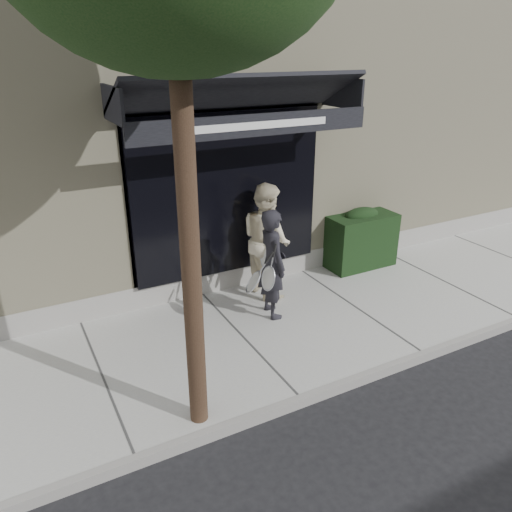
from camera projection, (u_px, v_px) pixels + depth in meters
ground at (352, 311)px, 8.13m from camera, size 80.00×80.00×0.00m
sidewalk at (352, 308)px, 8.11m from camera, size 20.00×3.00×0.12m
curb at (423, 356)px, 6.84m from camera, size 20.00×0.10×0.14m
building_facade at (221, 107)px, 11.08m from camera, size 14.30×8.04×5.64m
hedge at (360, 238)px, 9.36m from camera, size 1.30×0.70×1.14m
pedestrian_front at (272, 264)px, 7.49m from camera, size 0.84×0.82×1.71m
pedestrian_back at (266, 239)px, 8.18m from camera, size 0.74×0.99×1.89m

